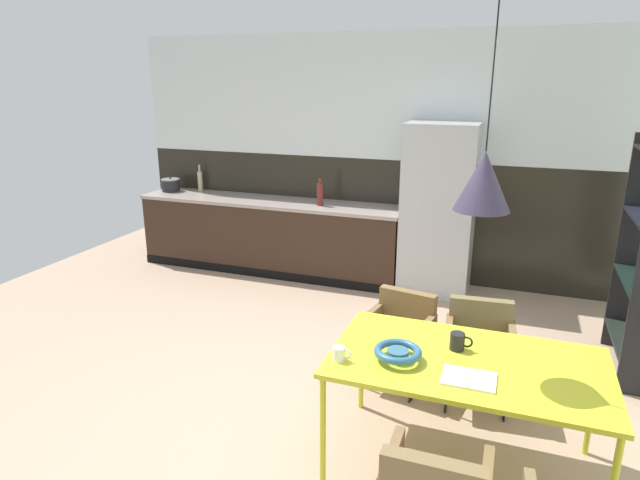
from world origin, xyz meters
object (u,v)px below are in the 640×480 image
object	(u,v)px
open_book	(469,379)
bottle_oil_tall	(320,194)
mug_glass_clear	(340,354)
bottle_vinegar_dark	(200,180)
cooking_pot	(171,185)
armchair_facing_counter	(479,336)
dining_table	(467,367)
mug_short_terracotta	(458,341)
refrigerator_column	(438,210)
pendant_lamp_over_table_near	(483,181)
fruit_bowl	(398,352)
armchair_head_of_table	(400,325)

from	to	relation	value
open_book	bottle_oil_tall	world-z (taller)	bottle_oil_tall
mug_glass_clear	bottle_vinegar_dark	bearing A→B (deg)	131.97
open_book	cooking_pot	xyz separation A→B (m)	(-4.07, 3.14, 0.22)
open_book	bottle_oil_tall	bearing A→B (deg)	123.00
armchair_facing_counter	open_book	bearing A→B (deg)	85.45
bottle_oil_tall	dining_table	bearing A→B (deg)	-55.42
armchair_facing_counter	mug_short_terracotta	xyz separation A→B (m)	(-0.09, -0.71, 0.29)
refrigerator_column	pendant_lamp_over_table_near	xyz separation A→B (m)	(0.60, -2.88, 0.86)
dining_table	fruit_bowl	distance (m)	0.42
mug_short_terracotta	bottle_oil_tall	world-z (taller)	bottle_oil_tall
armchair_head_of_table	mug_glass_clear	size ratio (longest dim) A/B	6.18
cooking_pot	mug_short_terracotta	bearing A→B (deg)	-35.29
pendant_lamp_over_table_near	armchair_facing_counter	bearing A→B (deg)	88.52
fruit_bowl	mug_short_terracotta	distance (m)	0.40
armchair_facing_counter	armchair_head_of_table	world-z (taller)	armchair_facing_counter
refrigerator_column	cooking_pot	bearing A→B (deg)	179.04
armchair_head_of_table	open_book	distance (m)	1.28
dining_table	bottle_oil_tall	world-z (taller)	bottle_oil_tall
armchair_facing_counter	cooking_pot	world-z (taller)	cooking_pot
dining_table	bottle_vinegar_dark	xyz separation A→B (m)	(-3.70, 3.09, 0.33)
refrigerator_column	mug_short_terracotta	size ratio (longest dim) A/B	13.72
refrigerator_column	pendant_lamp_over_table_near	distance (m)	3.06
armchair_facing_counter	bottle_oil_tall	size ratio (longest dim) A/B	2.38
dining_table	open_book	world-z (taller)	open_book
armchair_head_of_table	bottle_vinegar_dark	xyz separation A→B (m)	(-3.13, 2.20, 0.55)
open_book	mug_short_terracotta	distance (m)	0.34
bottle_oil_tall	cooking_pot	bearing A→B (deg)	177.12
mug_glass_clear	bottle_oil_tall	size ratio (longest dim) A/B	0.37
armchair_head_of_table	pendant_lamp_over_table_near	size ratio (longest dim) A/B	0.63
open_book	mug_glass_clear	bearing A→B (deg)	-176.52
armchair_head_of_table	mug_glass_clear	bearing A→B (deg)	94.16
mug_glass_clear	pendant_lamp_over_table_near	size ratio (longest dim) A/B	0.10
open_book	bottle_vinegar_dark	size ratio (longest dim) A/B	0.85
armchair_facing_counter	armchair_head_of_table	size ratio (longest dim) A/B	1.05
cooking_pot	bottle_vinegar_dark	bearing A→B (deg)	25.04
dining_table	pendant_lamp_over_table_near	world-z (taller)	pendant_lamp_over_table_near
dining_table	armchair_head_of_table	xyz separation A→B (m)	(-0.57, 0.88, -0.23)
refrigerator_column	armchair_facing_counter	xyz separation A→B (m)	(0.62, -2.04, -0.43)
refrigerator_column	armchair_head_of_table	xyz separation A→B (m)	(0.03, -1.99, -0.46)
mug_glass_clear	mug_short_terracotta	bearing A→B (deg)	30.59
mug_short_terracotta	cooking_pot	distance (m)	4.87
mug_glass_clear	bottle_vinegar_dark	distance (m)	4.50
bottle_oil_tall	bottle_vinegar_dark	size ratio (longest dim) A/B	0.92
fruit_bowl	cooking_pot	xyz separation A→B (m)	(-3.66, 3.06, 0.18)
armchair_head_of_table	pendant_lamp_over_table_near	bearing A→B (deg)	133.07
armchair_head_of_table	pendant_lamp_over_table_near	distance (m)	1.69
armchair_facing_counter	open_book	world-z (taller)	open_book
dining_table	mug_glass_clear	bearing A→B (deg)	-159.81
mug_short_terracotta	pendant_lamp_over_table_near	world-z (taller)	pendant_lamp_over_table_near
fruit_bowl	open_book	world-z (taller)	fruit_bowl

